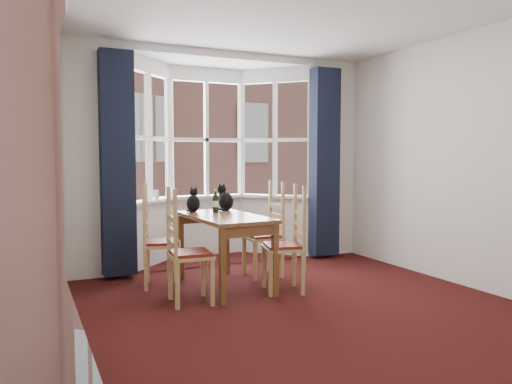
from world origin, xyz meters
TOP-DOWN VIEW (x-y plane):
  - floor at (0.00, 0.00)m, footprint 4.50×4.50m
  - ceiling at (0.00, 0.00)m, footprint 4.50×4.50m
  - wall_left at (-2.00, 0.00)m, footprint 0.00×4.50m
  - wall_right at (2.00, 0.00)m, footprint 0.00×4.50m
  - wall_back_pier_left at (-1.65, 2.25)m, footprint 0.70×0.12m
  - wall_back_pier_right at (1.65, 2.25)m, footprint 0.70×0.12m
  - bay_window at (0.00, 2.75)m, footprint 2.76×0.94m
  - curtain_left at (-1.42, 2.07)m, footprint 0.38×0.22m
  - curtain_right at (1.42, 2.07)m, footprint 0.38×0.22m
  - dining_table at (-0.44, 1.18)m, footprint 0.76×1.32m
  - chair_left_near at (-1.05, 0.78)m, footprint 0.43×0.45m
  - chair_left_far at (-1.14, 1.53)m, footprint 0.50×0.51m
  - chair_right_near at (0.15, 0.73)m, footprint 0.49×0.51m
  - chair_right_far at (0.25, 1.45)m, footprint 0.42×0.44m
  - cat_left at (-0.64, 1.66)m, footprint 0.22×0.25m
  - cat_right at (-0.24, 1.66)m, footprint 0.22×0.27m
  - wine_bottle at (-0.42, 1.49)m, footprint 0.07×0.07m
  - candle_tall at (-0.84, 2.60)m, footprint 0.06×0.06m
  - candle_short at (-0.66, 2.63)m, footprint 0.06×0.06m
  - street at (0.00, 32.25)m, footprint 80.00×80.00m
  - tenement_building at (0.00, 14.01)m, footprint 18.40×7.80m

SIDE VIEW (x-z plane):
  - street at x=0.00m, z-range -6.00..-6.00m
  - floor at x=0.00m, z-range 0.00..0.00m
  - chair_left_near at x=-1.05m, z-range 0.01..0.93m
  - chair_left_far at x=-1.14m, z-range 0.01..0.93m
  - chair_right_near at x=0.15m, z-range 0.01..0.93m
  - chair_right_far at x=0.25m, z-range 0.01..0.93m
  - dining_table at x=-0.44m, z-range 0.28..1.08m
  - cat_left at x=-0.64m, z-range 0.76..1.06m
  - wine_bottle at x=-0.42m, z-range 0.78..1.04m
  - cat_right at x=-0.24m, z-range 0.76..1.08m
  - candle_short at x=-0.66m, z-range 0.87..0.98m
  - candle_tall at x=-0.84m, z-range 0.87..0.99m
  - curtain_left at x=-1.42m, z-range 0.05..2.65m
  - curtain_right at x=1.42m, z-range 0.05..2.65m
  - wall_left at x=-2.00m, z-range -0.85..3.65m
  - wall_right at x=2.00m, z-range -0.85..3.65m
  - wall_back_pier_left at x=-1.65m, z-range 0.00..2.80m
  - wall_back_pier_right at x=1.65m, z-range 0.00..2.80m
  - bay_window at x=0.00m, z-range 0.00..2.80m
  - tenement_building at x=0.00m, z-range -6.00..9.20m
  - ceiling at x=0.00m, z-range 2.80..2.80m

